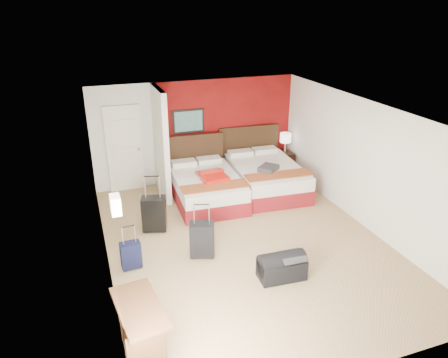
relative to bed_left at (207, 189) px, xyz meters
name	(u,v)px	position (x,y,z in m)	size (l,w,h in m)	color
ground	(245,242)	(0.15, -1.94, -0.30)	(6.50, 6.50, 0.00)	tan
room_walls	(153,164)	(-1.25, -0.52, 0.95)	(5.02, 6.52, 2.50)	silver
red_accent_panel	(225,129)	(0.90, 1.29, 0.95)	(3.50, 0.04, 2.50)	maroon
partition_wall	(161,144)	(-0.85, 0.67, 0.95)	(0.12, 1.20, 2.50)	silver
entry_door	(125,149)	(-1.60, 1.26, 0.72)	(0.82, 0.06, 2.05)	silver
bed_left	(207,189)	(0.00, 0.00, 0.00)	(1.42, 2.02, 0.61)	white
bed_right	(266,178)	(1.50, 0.08, 0.02)	(1.50, 2.14, 0.64)	white
red_suitcase_open	(212,175)	(0.10, -0.10, 0.35)	(0.56, 0.77, 0.10)	red
jacket_bundle	(269,168)	(1.40, -0.22, 0.39)	(0.44, 0.35, 0.11)	#3E3E44
nightstand	(284,163)	(2.40, 0.90, -0.01)	(0.42, 0.42, 0.58)	black
table_lamp	(285,143)	(2.40, 0.90, 0.53)	(0.29, 0.29, 0.51)	white
suitcase_black	(154,215)	(-1.37, -0.93, 0.04)	(0.46, 0.29, 0.69)	black
suitcase_charcoal	(202,241)	(-0.75, -2.12, 0.01)	(0.43, 0.27, 0.63)	black
suitcase_navy	(131,256)	(-1.99, -2.06, -0.07)	(0.33, 0.20, 0.46)	black
duffel_bag	(282,268)	(0.29, -3.15, -0.11)	(0.76, 0.40, 0.38)	black
jacket_draped	(292,256)	(0.44, -3.20, 0.11)	(0.41, 0.34, 0.05)	#38383D
desk	(142,333)	(-2.13, -4.10, 0.12)	(0.50, 1.01, 0.84)	#321D10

